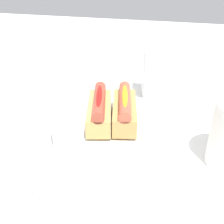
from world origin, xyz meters
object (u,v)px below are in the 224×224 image
hotdog_front (99,109)px  water_glass (62,191)px  serving_bowl (112,126)px  napkin_box (152,75)px  hotdog_back (125,109)px

hotdog_front → water_glass: hotdog_front is taller
serving_bowl → napkin_box: 0.21m
hotdog_back → water_glass: (0.24, -0.05, -0.02)m
hotdog_back → water_glass: hotdog_back is taller
serving_bowl → napkin_box: size_ratio=1.83×
serving_bowl → napkin_box: napkin_box is taller
hotdog_front → water_glass: 0.23m
hotdog_back → water_glass: size_ratio=1.74×
serving_bowl → hotdog_front: hotdog_front is taller
hotdog_front → water_glass: size_ratio=1.75×
napkin_box → water_glass: bearing=-22.1°
hotdog_back → napkin_box: size_ratio=1.05×
serving_bowl → napkin_box: (-0.19, 0.06, 0.05)m
water_glass → napkin_box: (-0.43, 0.09, 0.03)m
hotdog_back → napkin_box: (-0.19, 0.04, 0.01)m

